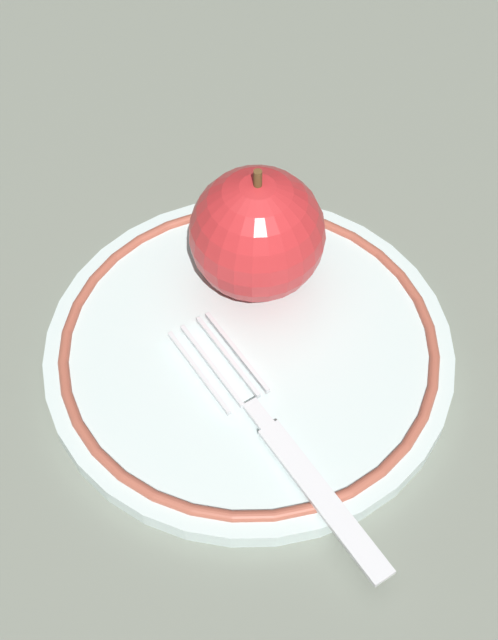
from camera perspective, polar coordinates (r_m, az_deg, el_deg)
ground_plane at (r=0.50m, az=-2.27°, el=-2.40°), size 2.00×2.00×0.00m
plate at (r=0.49m, az=0.00°, el=-1.86°), size 0.22×0.22×0.01m
apple_red_whole at (r=0.48m, az=0.53°, el=5.51°), size 0.07×0.07×0.08m
fork at (r=0.45m, az=2.20°, el=-8.10°), size 0.04×0.17×0.00m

